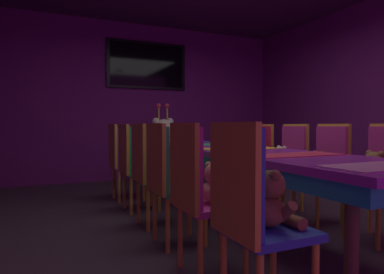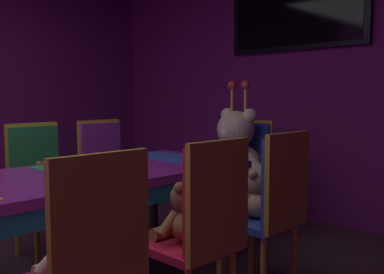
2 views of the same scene
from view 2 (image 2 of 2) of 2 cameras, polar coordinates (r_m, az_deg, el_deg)
name	(u,v)px [view 2 (image 2 of 2)]	position (r m, az deg, el deg)	size (l,w,h in m)	color
wall_back	(299,75)	(4.39, 13.92, 7.99)	(5.20, 0.12, 2.80)	#721E72
chair_left_4	(38,175)	(3.48, -19.62, -4.70)	(0.42, 0.41, 0.98)	#268C4C
teddy_left_4	(47,181)	(3.36, -18.54, -5.47)	(0.21, 0.28, 0.26)	olive
chair_left_5	(105,166)	(3.78, -11.42, -3.72)	(0.42, 0.41, 0.98)	purple
teddy_left_5	(115,170)	(3.67, -10.16, -4.36)	(0.22, 0.28, 0.26)	tan
chair_right_3	(91,254)	(1.71, -13.21, -14.80)	(0.42, 0.41, 0.98)	#CC338C
teddy_right_3	(71,250)	(1.84, -15.67, -14.12)	(0.23, 0.29, 0.28)	beige
chair_right_4	(206,220)	(2.10, 1.89, -10.87)	(0.42, 0.41, 0.98)	red
teddy_right_4	(185,215)	(2.20, -0.95, -10.25)	(0.26, 0.33, 0.31)	olive
chair_right_5	(275,199)	(2.56, 10.93, -8.00)	(0.42, 0.41, 0.98)	#2D47B2
teddy_right_5	(255,197)	(2.65, 8.29, -7.77)	(0.24, 0.32, 0.30)	tan
throne_chair	(247,165)	(3.75, 7.25, -3.73)	(0.41, 0.42, 0.98)	#2D47B2
king_teddy_bear	(235,151)	(3.60, 5.67, -1.91)	(0.67, 0.52, 0.86)	beige
wall_tv	(295,5)	(4.39, 13.47, 16.55)	(1.45, 0.06, 0.84)	black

